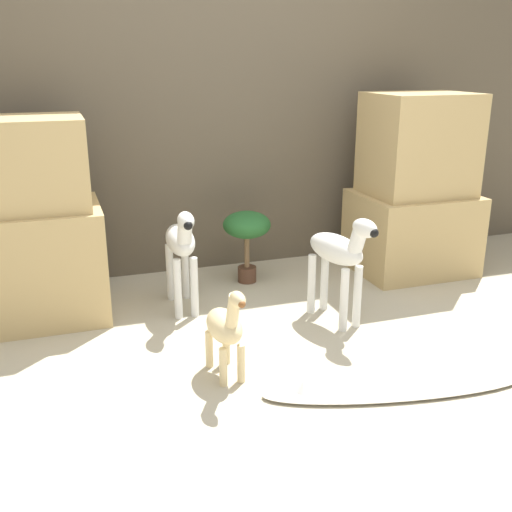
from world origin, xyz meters
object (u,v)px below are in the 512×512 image
at_px(giraffe_figurine, 226,327).
at_px(surfboard, 394,385).
at_px(zebra_right, 339,254).
at_px(zebra_left, 181,245).
at_px(potted_palm_front, 247,229).

distance_m(giraffe_figurine, surfboard, 0.81).
distance_m(zebra_right, zebra_left, 0.91).
relative_size(zebra_right, zebra_left, 1.00).
bearing_deg(zebra_right, zebra_left, 150.61).
bearing_deg(potted_palm_front, zebra_left, -147.00).
distance_m(zebra_left, surfboard, 1.45).
bearing_deg(giraffe_figurine, zebra_left, 91.67).
bearing_deg(potted_palm_front, giraffe_figurine, -112.37).
relative_size(zebra_right, surfboard, 0.51).
bearing_deg(zebra_right, giraffe_figurine, -152.91).
relative_size(giraffe_figurine, potted_palm_front, 1.00).
bearing_deg(surfboard, potted_palm_front, 97.80).
distance_m(zebra_left, potted_palm_front, 0.61).
height_order(zebra_left, surfboard, zebra_left).
xyz_separation_m(potted_palm_front, surfboard, (0.21, -1.53, -0.35)).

